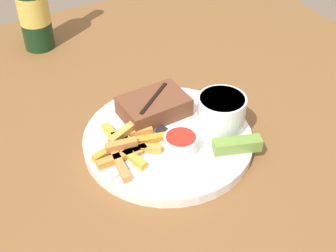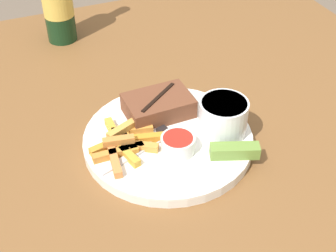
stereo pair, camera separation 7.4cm
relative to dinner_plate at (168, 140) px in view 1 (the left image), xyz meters
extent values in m
cube|color=brown|center=(0.00, 0.00, -0.03)|extent=(1.10, 1.10, 0.04)
cylinder|color=brown|center=(0.49, 0.49, -0.41)|extent=(0.06, 0.06, 0.72)
cylinder|color=white|center=(0.00, 0.00, 0.00)|extent=(0.27, 0.27, 0.01)
cylinder|color=white|center=(0.00, 0.00, 0.01)|extent=(0.27, 0.27, 0.00)
cube|color=brown|center=(0.01, 0.06, 0.03)|extent=(0.11, 0.08, 0.03)
cube|color=black|center=(0.01, 0.06, 0.04)|extent=(0.08, 0.06, 0.00)
cube|color=#C6832E|center=(-0.07, 0.01, 0.02)|extent=(0.02, 0.06, 0.01)
cube|color=#D37A3D|center=(-0.10, -0.02, 0.02)|extent=(0.02, 0.08, 0.01)
cube|color=gold|center=(-0.08, -0.02, 0.02)|extent=(0.02, 0.05, 0.01)
cube|color=#C87B37|center=(-0.08, 0.00, 0.03)|extent=(0.05, 0.02, 0.01)
cube|color=orange|center=(-0.06, -0.01, 0.02)|extent=(0.08, 0.05, 0.01)
cube|color=gold|center=(-0.08, 0.04, 0.02)|extent=(0.01, 0.05, 0.01)
cube|color=gold|center=(-0.05, 0.03, 0.02)|extent=(0.07, 0.03, 0.01)
cube|color=#C68429|center=(-0.10, 0.01, 0.02)|extent=(0.07, 0.03, 0.01)
cube|color=orange|center=(-0.03, 0.00, 0.02)|extent=(0.07, 0.03, 0.01)
cube|color=#CC883D|center=(-0.07, 0.01, 0.02)|extent=(0.03, 0.06, 0.01)
cube|color=gold|center=(-0.06, 0.03, 0.03)|extent=(0.07, 0.04, 0.01)
cube|color=#C07B31|center=(-0.09, -0.01, 0.02)|extent=(0.08, 0.01, 0.01)
cylinder|color=white|center=(0.08, -0.02, 0.04)|extent=(0.08, 0.08, 0.06)
cylinder|color=beige|center=(0.08, -0.02, 0.06)|extent=(0.07, 0.07, 0.01)
cylinder|color=silver|center=(0.00, -0.04, 0.02)|extent=(0.05, 0.05, 0.03)
cylinder|color=#B22319|center=(0.00, -0.04, 0.03)|extent=(0.05, 0.05, 0.01)
cube|color=olive|center=(0.08, -0.08, 0.02)|extent=(0.08, 0.05, 0.02)
cube|color=#B7B7BC|center=(-0.08, -0.03, 0.01)|extent=(0.10, 0.04, 0.00)
cube|color=#B7B7BC|center=(-0.01, -0.01, 0.01)|extent=(0.03, 0.01, 0.00)
cube|color=#B7B7BC|center=(-0.01, 0.00, 0.01)|extent=(0.03, 0.01, 0.00)
cube|color=#B7B7BC|center=(-0.01, 0.00, 0.01)|extent=(0.03, 0.01, 0.00)
cube|color=#B7B7BC|center=(-0.02, 0.07, 0.01)|extent=(0.04, 0.11, 0.00)
cube|color=black|center=(0.00, -0.01, 0.01)|extent=(0.03, 0.06, 0.01)
cylinder|color=#143319|center=(-0.08, 0.41, 0.07)|extent=(0.06, 0.06, 0.16)
cylinder|color=gold|center=(-0.08, 0.41, 0.08)|extent=(0.06, 0.06, 0.06)
camera|label=1|loc=(-0.29, -0.49, 0.50)|focal=50.00mm
camera|label=2|loc=(-0.22, -0.53, 0.50)|focal=50.00mm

